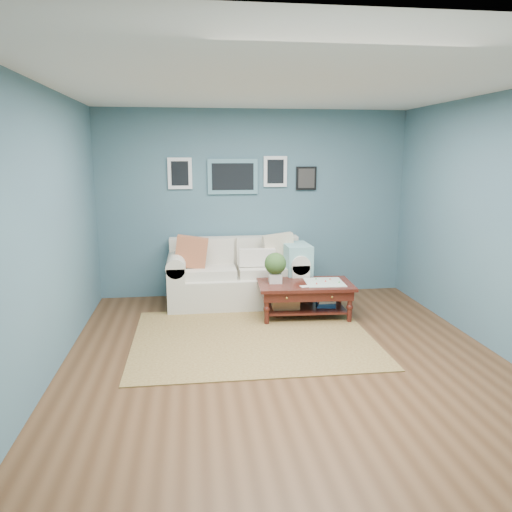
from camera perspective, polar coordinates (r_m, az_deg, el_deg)
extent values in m
plane|color=brown|center=(5.26, 3.28, -11.61)|extent=(5.00, 5.00, 0.00)
plane|color=white|center=(4.88, 3.66, 18.97)|extent=(5.00, 5.00, 0.00)
cube|color=#43606F|center=(7.34, -0.22, 5.96)|extent=(4.50, 0.02, 2.70)
cube|color=#43606F|center=(2.53, 14.16, -5.35)|extent=(4.50, 0.02, 2.70)
cube|color=#43606F|center=(4.99, -22.87, 2.35)|extent=(0.02, 5.00, 2.70)
cube|color=#43606F|center=(5.75, 26.09, 3.21)|extent=(0.02, 5.00, 2.70)
cube|color=slate|center=(7.26, -2.68, 9.05)|extent=(0.72, 0.03, 0.50)
cube|color=black|center=(7.24, -2.67, 9.04)|extent=(0.60, 0.01, 0.38)
cube|color=white|center=(7.23, -8.69, 9.32)|extent=(0.34, 0.03, 0.44)
cube|color=white|center=(7.33, 2.22, 9.63)|extent=(0.34, 0.03, 0.44)
cube|color=black|center=(7.43, 5.76, 8.83)|extent=(0.30, 0.03, 0.34)
cube|color=brown|center=(5.78, -0.36, -9.33)|extent=(2.70, 2.16, 0.01)
cube|color=beige|center=(7.02, -2.23, -3.80)|extent=(1.41, 0.88, 0.42)
cube|color=beige|center=(7.24, -2.50, 0.32)|extent=(1.85, 0.22, 0.48)
cube|color=beige|center=(6.97, -9.02, -3.20)|extent=(0.24, 0.88, 0.62)
cube|color=beige|center=(7.11, 4.41, -2.79)|extent=(0.24, 0.88, 0.62)
cylinder|color=beige|center=(6.90, -9.10, -0.72)|extent=(0.26, 0.88, 0.26)
cylinder|color=beige|center=(7.04, 4.45, -0.36)|extent=(0.26, 0.88, 0.26)
cube|color=beige|center=(6.87, -5.34, -1.83)|extent=(0.72, 0.56, 0.13)
cube|color=beige|center=(6.94, 0.91, -1.65)|extent=(0.72, 0.56, 0.13)
cube|color=beige|center=(7.09, -5.46, 0.61)|extent=(0.72, 0.12, 0.36)
cube|color=beige|center=(7.15, 0.59, 0.76)|extent=(0.72, 0.12, 0.36)
cube|color=#BA5035|center=(6.82, -7.39, 0.46)|extent=(0.48, 0.17, 0.47)
cube|color=beige|center=(6.99, 2.60, 0.82)|extent=(0.47, 0.18, 0.46)
cube|color=beige|center=(6.84, 0.14, -0.17)|extent=(0.50, 0.12, 0.24)
cube|color=#81B5B6|center=(6.96, 4.63, -1.84)|extent=(0.34, 0.55, 0.80)
cube|color=#36110C|center=(6.43, 5.63, -3.25)|extent=(1.24, 0.76, 0.04)
cube|color=#36110C|center=(6.45, 5.62, -3.94)|extent=(1.15, 0.68, 0.12)
cube|color=#36110C|center=(6.52, 5.57, -5.95)|extent=(1.05, 0.57, 0.03)
sphere|color=gold|center=(6.10, 3.53, -4.82)|extent=(0.03, 0.03, 0.03)
sphere|color=gold|center=(6.20, 8.68, -4.66)|extent=(0.03, 0.03, 0.03)
cylinder|color=#36110C|center=(6.17, 1.23, -6.03)|extent=(0.06, 0.06, 0.41)
cylinder|color=#36110C|center=(6.35, 10.66, -5.71)|extent=(0.06, 0.06, 0.41)
cylinder|color=#36110C|center=(6.68, 0.78, -4.63)|extent=(0.06, 0.06, 0.41)
cylinder|color=#36110C|center=(6.85, 9.51, -4.38)|extent=(0.06, 0.06, 0.41)
cube|color=beige|center=(6.40, 2.21, -2.53)|extent=(0.17, 0.17, 0.12)
sphere|color=#29431B|center=(6.36, 2.22, -0.87)|extent=(0.28, 0.28, 0.28)
cube|color=silver|center=(6.47, 7.82, -2.99)|extent=(0.51, 0.51, 0.01)
cube|color=#A06E44|center=(6.45, 3.39, -5.07)|extent=(0.35, 0.26, 0.20)
cube|color=#24538F|center=(6.57, 7.97, -5.25)|extent=(0.25, 0.19, 0.11)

